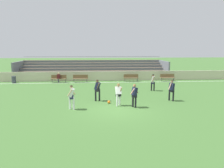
# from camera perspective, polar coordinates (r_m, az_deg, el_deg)

# --- Properties ---
(ground_plane) EXTENTS (160.00, 160.00, 0.00)m
(ground_plane) POSITION_cam_1_polar(r_m,az_deg,el_deg) (14.29, 1.39, -6.98)
(ground_plane) COLOR #3D662D
(field_line_sideline) EXTENTS (44.00, 0.12, 0.01)m
(field_line_sideline) POSITION_cam_1_polar(r_m,az_deg,el_deg) (25.68, -1.27, 0.42)
(field_line_sideline) COLOR white
(field_line_sideline) RESTS_ON ground
(sideline_wall) EXTENTS (48.00, 0.16, 1.18)m
(sideline_wall) POSITION_cam_1_polar(r_m,az_deg,el_deg) (27.12, -1.46, 2.16)
(sideline_wall) COLOR beige
(sideline_wall) RESTS_ON ground
(bleacher_stand) EXTENTS (20.53, 5.04, 2.85)m
(bleacher_stand) POSITION_cam_1_polar(r_m,az_deg,el_deg) (30.35, -5.05, 4.09)
(bleacher_stand) COLOR #897051
(bleacher_stand) RESTS_ON ground
(bench_near_wall_gap) EXTENTS (1.80, 0.40, 0.90)m
(bench_near_wall_gap) POSITION_cam_1_polar(r_m,az_deg,el_deg) (26.12, -8.42, 1.68)
(bench_near_wall_gap) COLOR brown
(bench_near_wall_gap) RESTS_ON ground
(bench_centre_sideline) EXTENTS (1.80, 0.40, 0.90)m
(bench_centre_sideline) POSITION_cam_1_polar(r_m,az_deg,el_deg) (27.56, 14.57, 1.88)
(bench_centre_sideline) COLOR brown
(bench_centre_sideline) RESTS_ON ground
(bench_far_right) EXTENTS (1.80, 0.40, 0.90)m
(bench_far_right) POSITION_cam_1_polar(r_m,az_deg,el_deg) (26.43, 5.10, 1.83)
(bench_far_right) COLOR brown
(bench_far_right) RESTS_ON ground
(bench_far_left) EXTENTS (1.80, 0.40, 0.90)m
(bench_far_left) POSITION_cam_1_polar(r_m,az_deg,el_deg) (26.43, -14.01, 1.59)
(bench_far_left) COLOR brown
(bench_far_left) RESTS_ON ground
(trash_bin) EXTENTS (0.48, 0.48, 0.83)m
(trash_bin) POSITION_cam_1_polar(r_m,az_deg,el_deg) (27.73, -24.70, 1.08)
(trash_bin) COLOR #3D424C
(trash_bin) RESTS_ON ground
(spectator_seated) EXTENTS (0.36, 0.42, 1.21)m
(spectator_seated) POSITION_cam_1_polar(r_m,az_deg,el_deg) (26.29, -14.06, 1.89)
(spectator_seated) COLOR #2D2D38
(spectator_seated) RESTS_ON ground
(player_dark_pressing_high) EXTENTS (0.67, 0.49, 1.65)m
(player_dark_pressing_high) POSITION_cam_1_polar(r_m,az_deg,el_deg) (14.78, 5.99, -2.56)
(player_dark_pressing_high) COLOR black
(player_dark_pressing_high) RESTS_ON ground
(player_white_dropping_back) EXTENTS (0.46, 0.61, 1.61)m
(player_white_dropping_back) POSITION_cam_1_polar(r_m,az_deg,el_deg) (15.16, 1.72, -2.30)
(player_white_dropping_back) COLOR white
(player_white_dropping_back) RESTS_ON ground
(player_white_deep_cover) EXTENTS (0.41, 0.53, 1.63)m
(player_white_deep_cover) POSITION_cam_1_polar(r_m,az_deg,el_deg) (20.88, 10.87, 0.82)
(player_white_deep_cover) COLOR black
(player_white_deep_cover) RESTS_ON ground
(player_dark_wide_right) EXTENTS (0.67, 0.48, 1.63)m
(player_dark_wide_right) POSITION_cam_1_polar(r_m,az_deg,el_deg) (17.19, 15.61, -1.20)
(player_dark_wide_right) COLOR black
(player_dark_wide_right) RESTS_ON ground
(player_white_wide_left) EXTENTS (0.51, 0.47, 1.65)m
(player_white_wide_left) POSITION_cam_1_polar(r_m,az_deg,el_deg) (14.50, -10.74, -2.91)
(player_white_wide_left) COLOR white
(player_white_wide_left) RESTS_ON ground
(player_dark_challenging) EXTENTS (0.54, 0.63, 1.68)m
(player_dark_challenging) POSITION_cam_1_polar(r_m,az_deg,el_deg) (16.55, -3.90, -1.16)
(player_dark_challenging) COLOR black
(player_dark_challenging) RESTS_ON ground
(soccer_ball) EXTENTS (0.22, 0.22, 0.22)m
(soccer_ball) POSITION_cam_1_polar(r_m,az_deg,el_deg) (15.95, -0.83, -4.81)
(soccer_ball) COLOR orange
(soccer_ball) RESTS_ON ground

